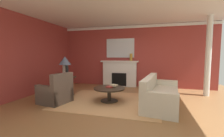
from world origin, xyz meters
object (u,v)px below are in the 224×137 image
(table_lamp, at_px, (65,63))
(sofa, at_px, (160,95))
(coffee_table, at_px, (109,91))
(mantel_mirror, at_px, (120,48))
(fireplace, at_px, (120,74))
(side_table, at_px, (66,85))
(vase_on_side_table, at_px, (67,72))
(vase_mantel_right, at_px, (131,57))
(armchair_near_window, at_px, (56,93))

(table_lamp, bearing_deg, sofa, -3.13)
(coffee_table, bearing_deg, mantel_mirror, 94.14)
(fireplace, height_order, side_table, fireplace)
(fireplace, distance_m, vase_on_side_table, 2.76)
(vase_mantel_right, bearing_deg, fireplace, 174.85)
(side_table, bearing_deg, fireplace, 55.88)
(armchair_near_window, distance_m, table_lamp, 1.21)
(fireplace, bearing_deg, sofa, -54.33)
(vase_mantel_right, bearing_deg, sofa, -63.37)
(coffee_table, bearing_deg, vase_on_side_table, 177.21)
(sofa, bearing_deg, side_table, 176.87)
(coffee_table, bearing_deg, sofa, 0.64)
(fireplace, relative_size, side_table, 2.57)
(fireplace, height_order, mantel_mirror, mantel_mirror)
(sofa, bearing_deg, table_lamp, 176.87)
(mantel_mirror, relative_size, vase_mantel_right, 3.99)
(coffee_table, bearing_deg, side_table, 173.46)
(mantel_mirror, height_order, sofa, mantel_mirror)
(fireplace, xyz_separation_m, side_table, (-1.52, -2.25, -0.18))
(side_table, relative_size, table_lamp, 0.93)
(side_table, bearing_deg, coffee_table, -6.54)
(table_lamp, bearing_deg, armchair_near_window, -79.22)
(fireplace, xyz_separation_m, vase_on_side_table, (-1.37, -2.37, 0.34))
(sofa, relative_size, vase_mantel_right, 6.50)
(table_lamp, relative_size, vase_mantel_right, 2.22)
(mantel_mirror, xyz_separation_m, vase_on_side_table, (-1.37, -2.49, -0.92))
(vase_on_side_table, relative_size, vase_mantel_right, 1.28)
(side_table, height_order, vase_mantel_right, vase_mantel_right)
(mantel_mirror, relative_size, vase_on_side_table, 3.12)
(sofa, height_order, side_table, sofa)
(vase_on_side_table, bearing_deg, side_table, 141.34)
(armchair_near_window, bearing_deg, table_lamp, 100.78)
(mantel_mirror, xyz_separation_m, sofa, (1.74, -2.55, -1.53))
(mantel_mirror, height_order, vase_on_side_table, mantel_mirror)
(fireplace, relative_size, armchair_near_window, 1.89)
(mantel_mirror, bearing_deg, vase_mantel_right, -17.18)
(armchair_near_window, bearing_deg, vase_mantel_right, 57.11)
(mantel_mirror, distance_m, vase_mantel_right, 0.72)
(armchair_near_window, bearing_deg, mantel_mirror, 66.40)
(mantel_mirror, distance_m, vase_on_side_table, 2.99)
(coffee_table, relative_size, vase_mantel_right, 2.95)
(armchair_near_window, bearing_deg, vase_on_side_table, 89.84)
(armchair_near_window, distance_m, vase_mantel_right, 3.71)
(vase_on_side_table, bearing_deg, fireplace, 59.89)
(armchair_near_window, relative_size, coffee_table, 0.95)
(mantel_mirror, bearing_deg, coffee_table, -85.86)
(fireplace, height_order, sofa, fireplace)
(side_table, height_order, vase_on_side_table, vase_on_side_table)
(coffee_table, bearing_deg, vase_mantel_right, 81.35)
(fireplace, xyz_separation_m, mantel_mirror, (0.00, 0.12, 1.25))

